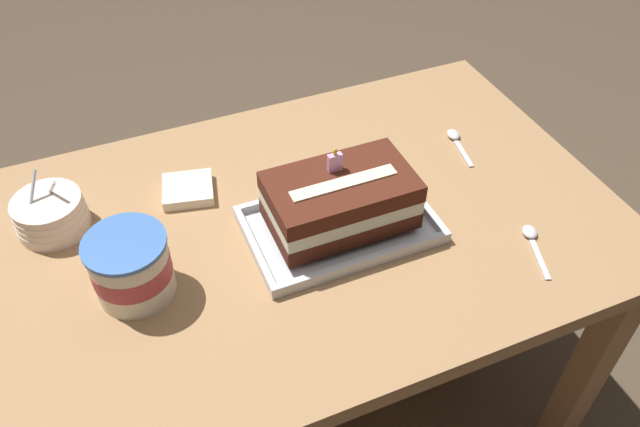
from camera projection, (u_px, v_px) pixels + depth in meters
name	position (u px, v px, depth m)	size (l,w,h in m)	color
ground_plane	(306.00, 408.00, 1.63)	(8.00, 8.00, 0.00)	#4C3D2D
dining_table	(302.00, 256.00, 1.22)	(1.18, 0.75, 0.68)	#9E754C
foil_tray	(340.00, 226.00, 1.14)	(0.33, 0.21, 0.02)	silver
birthday_cake	(340.00, 200.00, 1.09)	(0.25, 0.15, 0.14)	#491E13
bowl_stack	(51.00, 214.00, 1.12)	(0.13, 0.13, 0.11)	silver
ice_cream_tub	(131.00, 266.00, 1.00)	(0.13, 0.13, 0.12)	silver
serving_spoon_near_tray	(532.00, 237.00, 1.12)	(0.06, 0.12, 0.01)	silver
serving_spoon_by_bowls	(455.00, 138.00, 1.33)	(0.04, 0.12, 0.01)	silver
napkin_pile	(188.00, 190.00, 1.20)	(0.11, 0.11, 0.02)	silver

